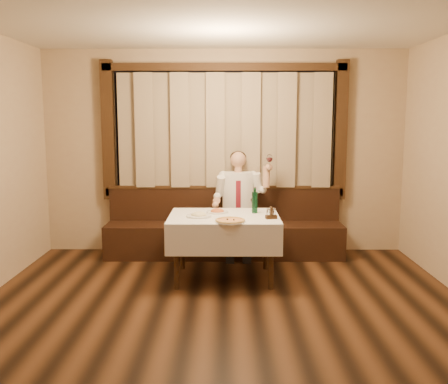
{
  "coord_description": "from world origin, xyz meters",
  "views": [
    {
      "loc": [
        0.02,
        -3.96,
        1.88
      ],
      "look_at": [
        0.0,
        1.9,
        1.0
      ],
      "focal_mm": 40.0,
      "sensor_mm": 36.0,
      "label": 1
    }
  ],
  "objects_px": {
    "pizza": "(230,221)",
    "pasta_red": "(217,210)",
    "cruet_caddy": "(271,215)",
    "green_bottle": "(255,202)",
    "banquette": "(224,233)",
    "pasta_cream": "(199,213)",
    "dining_table": "(224,224)",
    "seated_man": "(239,196)"
  },
  "relations": [
    {
      "from": "seated_man",
      "to": "green_bottle",
      "type": "bearing_deg",
      "value": -77.78
    },
    {
      "from": "dining_table",
      "to": "pasta_cream",
      "type": "bearing_deg",
      "value": -164.81
    },
    {
      "from": "green_bottle",
      "to": "pizza",
      "type": "bearing_deg",
      "value": -119.73
    },
    {
      "from": "green_bottle",
      "to": "cruet_caddy",
      "type": "relative_size",
      "value": 2.3
    },
    {
      "from": "dining_table",
      "to": "green_bottle",
      "type": "xyz_separation_m",
      "value": [
        0.36,
        0.15,
        0.24
      ]
    },
    {
      "from": "banquette",
      "to": "cruet_caddy",
      "type": "distance_m",
      "value": 1.41
    },
    {
      "from": "banquette",
      "to": "pasta_cream",
      "type": "xyz_separation_m",
      "value": [
        -0.29,
        -1.1,
        0.49
      ]
    },
    {
      "from": "dining_table",
      "to": "pasta_red",
      "type": "distance_m",
      "value": 0.23
    },
    {
      "from": "pizza",
      "to": "cruet_caddy",
      "type": "height_order",
      "value": "cruet_caddy"
    },
    {
      "from": "dining_table",
      "to": "green_bottle",
      "type": "distance_m",
      "value": 0.46
    },
    {
      "from": "pasta_red",
      "to": "banquette",
      "type": "bearing_deg",
      "value": 84.71
    },
    {
      "from": "green_bottle",
      "to": "seated_man",
      "type": "xyz_separation_m",
      "value": [
        -0.17,
        0.79,
        -0.06
      ]
    },
    {
      "from": "banquette",
      "to": "dining_table",
      "type": "distance_m",
      "value": 1.08
    },
    {
      "from": "pasta_cream",
      "to": "green_bottle",
      "type": "height_order",
      "value": "green_bottle"
    },
    {
      "from": "pizza",
      "to": "pasta_red",
      "type": "distance_m",
      "value": 0.55
    },
    {
      "from": "dining_table",
      "to": "pizza",
      "type": "height_order",
      "value": "pizza"
    },
    {
      "from": "pasta_red",
      "to": "seated_man",
      "type": "height_order",
      "value": "seated_man"
    },
    {
      "from": "banquette",
      "to": "dining_table",
      "type": "height_order",
      "value": "banquette"
    },
    {
      "from": "dining_table",
      "to": "pasta_red",
      "type": "xyz_separation_m",
      "value": [
        -0.08,
        0.16,
        0.14
      ]
    },
    {
      "from": "banquette",
      "to": "seated_man",
      "type": "bearing_deg",
      "value": -24.83
    },
    {
      "from": "dining_table",
      "to": "pasta_cream",
      "type": "distance_m",
      "value": 0.33
    },
    {
      "from": "pasta_red",
      "to": "pasta_cream",
      "type": "bearing_deg",
      "value": -130.45
    },
    {
      "from": "pasta_cream",
      "to": "cruet_caddy",
      "type": "distance_m",
      "value": 0.82
    },
    {
      "from": "cruet_caddy",
      "to": "green_bottle",
      "type": "bearing_deg",
      "value": 103.1
    },
    {
      "from": "cruet_caddy",
      "to": "banquette",
      "type": "bearing_deg",
      "value": 100.56
    },
    {
      "from": "dining_table",
      "to": "green_bottle",
      "type": "height_order",
      "value": "green_bottle"
    },
    {
      "from": "pizza",
      "to": "green_bottle",
      "type": "xyz_separation_m",
      "value": [
        0.3,
        0.52,
        0.12
      ]
    },
    {
      "from": "green_bottle",
      "to": "seated_man",
      "type": "height_order",
      "value": "seated_man"
    },
    {
      "from": "seated_man",
      "to": "pizza",
      "type": "bearing_deg",
      "value": -95.48
    },
    {
      "from": "green_bottle",
      "to": "banquette",
      "type": "bearing_deg",
      "value": 112.59
    },
    {
      "from": "pasta_cream",
      "to": "green_bottle",
      "type": "bearing_deg",
      "value": 19.09
    },
    {
      "from": "pasta_red",
      "to": "pizza",
      "type": "bearing_deg",
      "value": -74.45
    },
    {
      "from": "banquette",
      "to": "pasta_cream",
      "type": "bearing_deg",
      "value": -104.57
    },
    {
      "from": "green_bottle",
      "to": "cruet_caddy",
      "type": "bearing_deg",
      "value": -63.87
    },
    {
      "from": "pizza",
      "to": "seated_man",
      "type": "distance_m",
      "value": 1.31
    },
    {
      "from": "pasta_cream",
      "to": "pizza",
      "type": "bearing_deg",
      "value": -39.39
    },
    {
      "from": "pasta_cream",
      "to": "green_bottle",
      "type": "xyz_separation_m",
      "value": [
        0.65,
        0.23,
        0.09
      ]
    },
    {
      "from": "pizza",
      "to": "green_bottle",
      "type": "distance_m",
      "value": 0.61
    },
    {
      "from": "banquette",
      "to": "pasta_red",
      "type": "height_order",
      "value": "banquette"
    },
    {
      "from": "pizza",
      "to": "pasta_red",
      "type": "height_order",
      "value": "pasta_red"
    },
    {
      "from": "pizza",
      "to": "pasta_cream",
      "type": "height_order",
      "value": "pasta_cream"
    },
    {
      "from": "pasta_cream",
      "to": "seated_man",
      "type": "distance_m",
      "value": 1.12
    }
  ]
}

